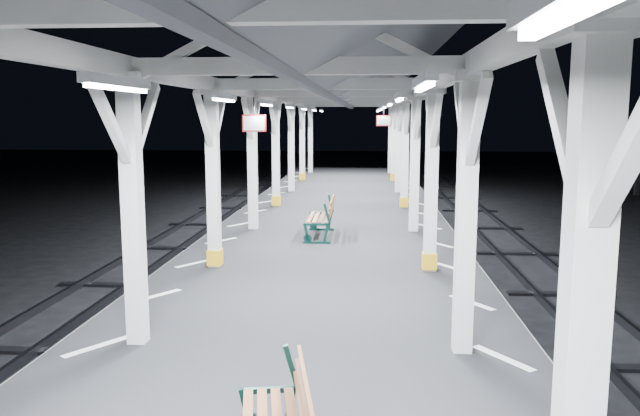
# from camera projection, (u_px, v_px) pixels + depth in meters

# --- Properties ---
(ground) EXTENTS (120.00, 120.00, 0.00)m
(ground) POSITION_uv_depth(u_px,v_px,m) (311.00, 361.00, 9.79)
(ground) COLOR black
(ground) RESTS_ON ground
(platform) EXTENTS (6.00, 50.00, 1.00)m
(platform) POSITION_uv_depth(u_px,v_px,m) (311.00, 330.00, 9.72)
(platform) COLOR black
(platform) RESTS_ON ground
(hazard_stripes_left) EXTENTS (1.00, 48.00, 0.01)m
(hazard_stripes_left) POSITION_uv_depth(u_px,v_px,m) (157.00, 296.00, 9.83)
(hazard_stripes_left) COLOR silver
(hazard_stripes_left) RESTS_ON platform
(hazard_stripes_right) EXTENTS (1.00, 48.00, 0.01)m
(hazard_stripes_right) POSITION_uv_depth(u_px,v_px,m) (472.00, 303.00, 9.46)
(hazard_stripes_right) COLOR silver
(hazard_stripes_right) RESTS_ON platform
(track_left) EXTENTS (2.20, 60.00, 0.16)m
(track_left) POSITION_uv_depth(u_px,v_px,m) (6.00, 347.00, 10.15)
(track_left) COLOR #2D2D33
(track_left) RESTS_ON ground
(canopy) EXTENTS (5.40, 49.00, 4.65)m
(canopy) POSITION_uv_depth(u_px,v_px,m) (311.00, 64.00, 9.11)
(canopy) COLOR silver
(canopy) RESTS_ON platform
(bench_mid) EXTENTS (0.65, 1.71, 0.92)m
(bench_mid) POSITION_uv_depth(u_px,v_px,m) (324.00, 216.00, 14.58)
(bench_mid) COLOR #0C2D28
(bench_mid) RESTS_ON platform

